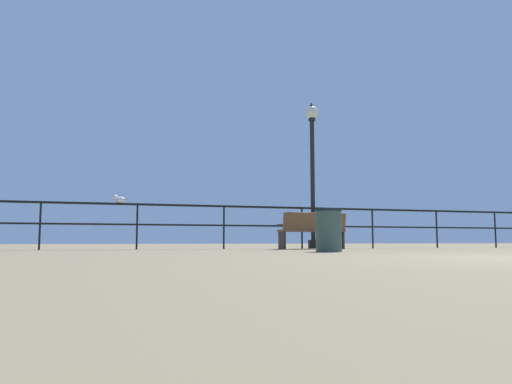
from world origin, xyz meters
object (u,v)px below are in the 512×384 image
Objects in this scene: bench_near_left at (313,229)px; lamppost_center at (312,160)px; trash_bin at (329,230)px; seagull_on_rail at (119,199)px.

lamppost_center is (0.42, 0.91, 1.82)m from bench_near_left.
bench_near_left is 3.05m from trash_bin.
lamppost_center is 10.43× the size of seagull_on_rail.
seagull_on_rail is at bearing -178.36° from lamppost_center.
trash_bin is at bearing -109.24° from bench_near_left.
seagull_on_rail is 5.10m from trash_bin.
lamppost_center reaches higher than seagull_on_rail.
seagull_on_rail is at bearing 170.32° from bench_near_left.
seagull_on_rail reaches higher than bench_near_left.
bench_near_left is 0.41× the size of lamppost_center.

